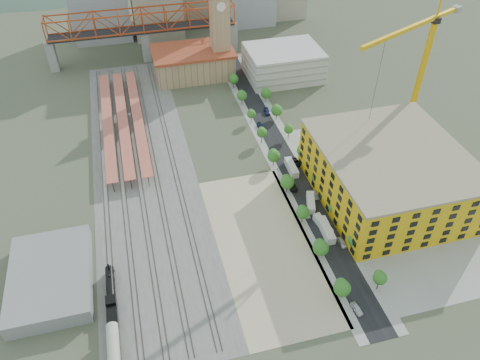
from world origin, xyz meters
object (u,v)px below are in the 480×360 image
object	(u,v)px
site_trailer_a	(326,230)
car_0	(357,309)
locomotive	(111,294)
site_trailer_b	(323,225)
coach	(115,359)
clock_tower	(220,15)
site_trailer_d	(291,168)
construction_building	(389,174)
site_trailer_c	(311,203)
tower_crane	(420,57)

from	to	relation	value
site_trailer_a	car_0	xyz separation A→B (m)	(-3.00, -28.37, -0.64)
car_0	site_trailer_a	bearing A→B (deg)	77.10
locomotive	site_trailer_b	xyz separation A→B (m)	(66.00, 10.63, -0.75)
coach	car_0	bearing A→B (deg)	-0.52
coach	car_0	distance (m)	63.04
clock_tower	site_trailer_d	xyz separation A→B (m)	(8.00, -79.33, -27.35)
coach	car_0	world-z (taller)	coach
locomotive	site_trailer_a	world-z (taller)	locomotive
clock_tower	construction_building	xyz separation A→B (m)	(34.00, -99.99, -19.29)
car_0	clock_tower	bearing A→B (deg)	85.19
site_trailer_c	car_0	bearing A→B (deg)	-76.71
site_trailer_a	car_0	distance (m)	28.53
clock_tower	coach	size ratio (longest dim) A/B	2.98
site_trailer_b	site_trailer_c	xyz separation A→B (m)	(0.00, 10.52, 0.04)
locomotive	tower_crane	distance (m)	128.25
tower_crane	site_trailer_c	distance (m)	64.68
locomotive	site_trailer_a	distance (m)	66.48
site_trailer_d	car_0	bearing A→B (deg)	-91.20
site_trailer_b	construction_building	bearing A→B (deg)	10.41
tower_crane	site_trailer_c	world-z (taller)	tower_crane
coach	site_trailer_c	world-z (taller)	coach
site_trailer_a	site_trailer_c	world-z (taller)	site_trailer_a
site_trailer_a	site_trailer_c	xyz separation A→B (m)	(0.00, 13.19, -0.16)
site_trailer_d	construction_building	bearing A→B (deg)	-36.85
locomotive	coach	size ratio (longest dim) A/B	1.20
construction_building	coach	xyz separation A→B (m)	(-92.00, -39.42, -6.49)
site_trailer_b	site_trailer_c	size ratio (longest dim) A/B	0.97
site_trailer_a	site_trailer_b	bearing A→B (deg)	92.71
tower_crane	site_trailer_a	distance (m)	71.20
clock_tower	car_0	distance (m)	142.84
site_trailer_d	site_trailer_b	bearing A→B (deg)	-88.37
site_trailer_d	car_0	distance (m)	60.74
construction_building	locomotive	bearing A→B (deg)	-167.98
site_trailer_c	construction_building	bearing A→B (deg)	13.98
construction_building	tower_crane	distance (m)	44.34
construction_building	site_trailer_b	distance (m)	28.70
site_trailer_a	locomotive	bearing A→B (deg)	-170.42
construction_building	site_trailer_d	distance (m)	34.18
site_trailer_c	site_trailer_b	bearing A→B (deg)	-72.58
tower_crane	site_trailer_c	xyz separation A→B (m)	(-48.11, -27.37, -33.47)
construction_building	car_0	size ratio (longest dim) A/B	11.44
site_trailer_c	site_trailer_a	bearing A→B (deg)	-72.58
coach	car_0	xyz separation A→B (m)	(63.00, -0.58, -2.16)
construction_building	locomotive	world-z (taller)	construction_building
construction_building	coach	bearing A→B (deg)	-156.80
site_trailer_c	site_trailer_d	distance (m)	19.10
clock_tower	site_trailer_a	world-z (taller)	clock_tower
construction_building	coach	distance (m)	100.30
site_trailer_c	locomotive	bearing A→B (deg)	-144.82
car_0	site_trailer_c	bearing A→B (deg)	79.01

